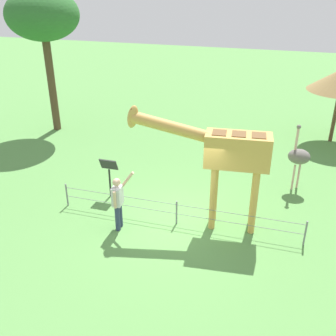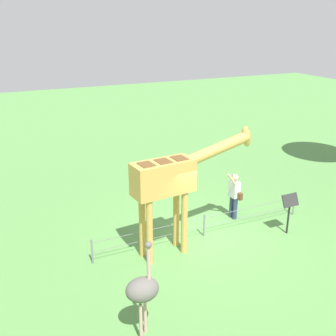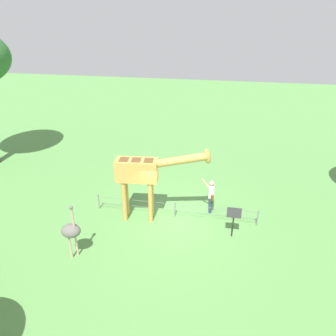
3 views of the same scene
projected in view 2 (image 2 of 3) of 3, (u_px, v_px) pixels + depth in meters
The scene contains 6 objects.
ground_plane at pixel (205, 237), 12.46m from camera, with size 60.00×60.00×0.00m, color #568E47.
giraffe at pixel (174, 179), 10.99m from camera, with size 3.88×0.85×3.42m.
visitor at pixel (234, 193), 13.35m from camera, with size 0.57×0.58×1.75m.
ostrich at pixel (143, 290), 8.20m from camera, with size 0.70×0.56×2.25m.
info_sign at pixel (290, 206), 12.39m from camera, with size 0.56×0.21×1.32m.
wire_fence at pixel (204, 225), 12.39m from camera, with size 7.05×0.05×0.75m.
Camera 2 is at (-5.63, -9.45, 6.34)m, focal length 43.34 mm.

